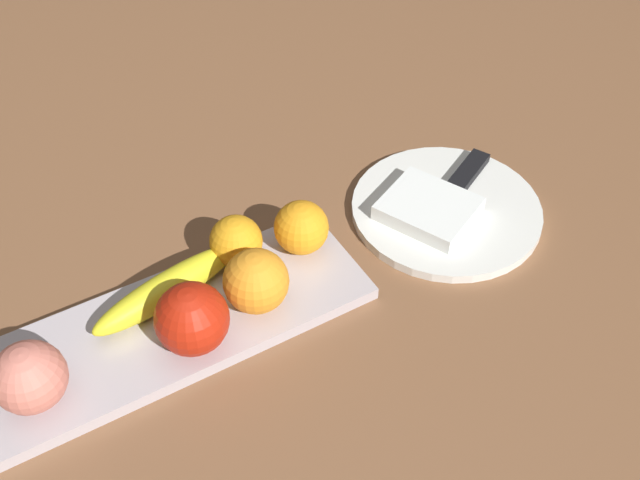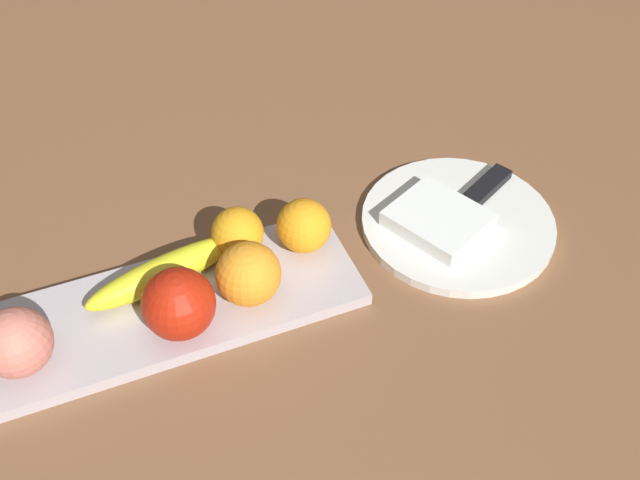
# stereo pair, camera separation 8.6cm
# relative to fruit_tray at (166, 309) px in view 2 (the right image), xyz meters

# --- Properties ---
(ground_plane) EXTENTS (2.40, 2.40, 0.00)m
(ground_plane) POSITION_rel_fruit_tray_xyz_m (-0.04, 0.02, -0.01)
(ground_plane) COLOR brown
(fruit_tray) EXTENTS (0.43, 0.15, 0.02)m
(fruit_tray) POSITION_rel_fruit_tray_xyz_m (0.00, 0.00, 0.00)
(fruit_tray) COLOR #BCB2B9
(fruit_tray) RESTS_ON ground_plane
(apple) EXTENTS (0.08, 0.08, 0.08)m
(apple) POSITION_rel_fruit_tray_xyz_m (-0.01, 0.04, 0.05)
(apple) COLOR red
(apple) RESTS_ON fruit_tray
(banana) EXTENTS (0.19, 0.07, 0.04)m
(banana) POSITION_rel_fruit_tray_xyz_m (-0.01, -0.03, 0.03)
(banana) COLOR yellow
(banana) RESTS_ON fruit_tray
(orange_near_apple) EXTENTS (0.07, 0.07, 0.07)m
(orange_near_apple) POSITION_rel_fruit_tray_xyz_m (-0.09, 0.02, 0.04)
(orange_near_apple) COLOR orange
(orange_near_apple) RESTS_ON fruit_tray
(orange_near_banana) EXTENTS (0.06, 0.06, 0.06)m
(orange_near_banana) POSITION_rel_fruit_tray_xyz_m (-0.10, -0.05, 0.04)
(orange_near_banana) COLOR orange
(orange_near_banana) RESTS_ON fruit_tray
(orange_center) EXTENTS (0.06, 0.06, 0.06)m
(orange_center) POSITION_rel_fruit_tray_xyz_m (-0.17, -0.03, 0.04)
(orange_center) COLOR orange
(orange_center) RESTS_ON fruit_tray
(peach) EXTENTS (0.07, 0.07, 0.07)m
(peach) POSITION_rel_fruit_tray_xyz_m (0.15, 0.02, 0.04)
(peach) COLOR #D37564
(peach) RESTS_ON fruit_tray
(dinner_plate) EXTENTS (0.24, 0.24, 0.01)m
(dinner_plate) POSITION_rel_fruit_tray_xyz_m (-0.36, 0.00, -0.00)
(dinner_plate) COLOR white
(dinner_plate) RESTS_ON ground_plane
(folded_napkin) EXTENTS (0.13, 0.14, 0.02)m
(folded_napkin) POSITION_rel_fruit_tray_xyz_m (-0.34, 0.00, 0.01)
(folded_napkin) COLOR white
(folded_napkin) RESTS_ON dinner_plate
(knife) EXTENTS (0.17, 0.10, 0.01)m
(knife) POSITION_rel_fruit_tray_xyz_m (-0.41, -0.02, 0.01)
(knife) COLOR silver
(knife) RESTS_ON dinner_plate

